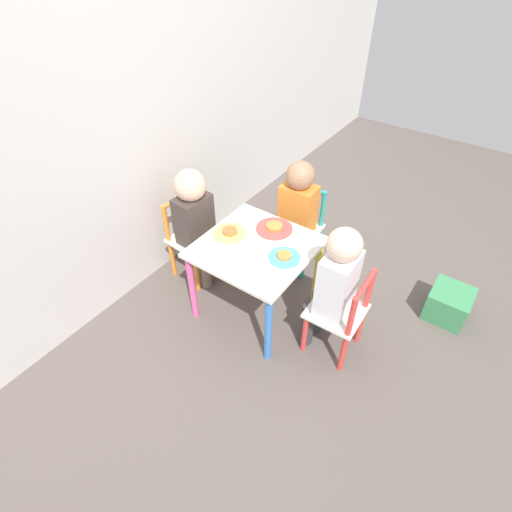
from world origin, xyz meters
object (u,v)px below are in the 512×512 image
object	(u,v)px
chair_red	(340,315)
storage_bin	(449,304)
kids_table	(256,256)
chair_teal	(299,229)
chair_orange	(192,240)
child_front	(334,282)
plate_right	(274,228)
child_back	(196,216)
child_right	(297,209)
plate_back	(230,233)
plate_front	(284,257)

from	to	relation	value
chair_red	storage_bin	xyz separation A→B (m)	(0.57, -0.42, -0.16)
kids_table	chair_teal	distance (m)	0.52
chair_orange	child_front	xyz separation A→B (m)	(-0.02, -0.94, 0.20)
chair_teal	plate_right	world-z (taller)	chair_teal
child_back	plate_right	distance (m)	0.46
chair_teal	plate_right	distance (m)	0.40
child_front	child_right	size ratio (longest dim) A/B	1.03
child_right	plate_right	bearing A→B (deg)	-88.41
child_right	storage_bin	bearing A→B (deg)	6.03
child_right	chair_red	bearing A→B (deg)	-41.96
chair_teal	child_front	bearing A→B (deg)	-49.20
child_back	chair_teal	bearing A→B (deg)	-37.67
child_back	plate_back	distance (m)	0.27
child_back	plate_front	distance (m)	0.61
plate_back	plate_right	distance (m)	0.24
chair_red	child_front	xyz separation A→B (m)	(-0.00, 0.06, 0.20)
chair_orange	storage_bin	world-z (taller)	chair_orange
chair_red	plate_front	size ratio (longest dim) A/B	3.27
chair_red	child_right	size ratio (longest dim) A/B	0.70
child_front	child_back	bearing A→B (deg)	-92.65
child_front	plate_back	distance (m)	0.61
child_right	plate_right	distance (m)	0.27
chair_teal	storage_bin	world-z (taller)	chair_teal
plate_back	plate_right	size ratio (longest dim) A/B	0.91
kids_table	plate_right	xyz separation A→B (m)	(0.17, 0.00, 0.08)
chair_teal	child_right	distance (m)	0.20
plate_back	plate_right	bearing A→B (deg)	-45.00
child_front	storage_bin	world-z (taller)	child_front
chair_orange	chair_teal	xyz separation A→B (m)	(0.46, -0.48, 0.00)
plate_back	child_front	bearing A→B (deg)	-89.04
plate_front	plate_right	distance (m)	0.24
plate_front	chair_teal	bearing A→B (deg)	20.99
chair_teal	child_front	xyz separation A→B (m)	(-0.49, -0.46, 0.20)
child_front	chair_orange	bearing A→B (deg)	-92.82
chair_red	storage_bin	world-z (taller)	chair_red
child_back	plate_back	bearing A→B (deg)	-92.48
chair_teal	plate_front	bearing A→B (deg)	-71.54
chair_teal	plate_right	bearing A→B (deg)	-88.70
chair_red	plate_right	bearing A→B (deg)	-108.87
chair_red	plate_right	distance (m)	0.57
chair_teal	plate_back	xyz separation A→B (m)	(-0.50, 0.15, 0.22)
kids_table	child_back	distance (m)	0.44
child_right	chair_teal	bearing A→B (deg)	90.00
kids_table	child_front	distance (m)	0.44
kids_table	chair_red	bearing A→B (deg)	-88.67
chair_orange	plate_right	world-z (taller)	chair_orange
plate_front	storage_bin	bearing A→B (deg)	-52.19
kids_table	chair_teal	bearing A→B (deg)	2.53
child_back	plate_back	world-z (taller)	child_back
child_right	plate_front	world-z (taller)	child_right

